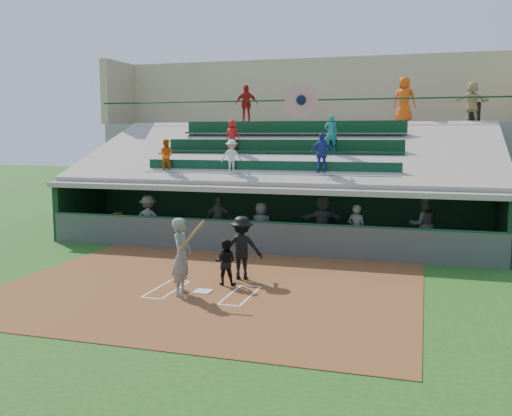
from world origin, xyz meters
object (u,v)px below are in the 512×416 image
(catcher, at_px, (225,262))
(trash_bin, at_px, (474,112))
(white_table, at_px, (117,230))
(home_plate, at_px, (203,291))
(water_cooler, at_px, (118,217))
(batter_at_plate, at_px, (182,256))

(catcher, relative_size, trash_bin, 1.46)
(white_table, bearing_deg, trash_bin, 3.72)
(home_plate, bearing_deg, trash_bin, 60.75)
(water_cooler, bearing_deg, home_plate, -45.38)
(catcher, height_order, white_table, catcher)
(batter_at_plate, distance_m, water_cooler, 8.46)
(home_plate, relative_size, catcher, 0.34)
(trash_bin, bearing_deg, batter_at_plate, -119.85)
(white_table, relative_size, trash_bin, 0.92)
(home_plate, bearing_deg, batter_at_plate, -136.45)
(white_table, height_order, trash_bin, trash_bin)
(home_plate, relative_size, trash_bin, 0.50)
(home_plate, distance_m, water_cooler, 8.49)
(batter_at_plate, distance_m, trash_bin, 16.06)
(batter_at_plate, bearing_deg, white_table, 130.94)
(white_table, distance_m, water_cooler, 0.53)
(batter_at_plate, relative_size, water_cooler, 5.61)
(catcher, xyz_separation_m, white_table, (-6.32, 5.21, -0.26))
(water_cooler, xyz_separation_m, trash_bin, (13.27, 7.09, 4.12))
(home_plate, relative_size, batter_at_plate, 0.22)
(water_cooler, height_order, trash_bin, trash_bin)
(catcher, bearing_deg, trash_bin, -126.85)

